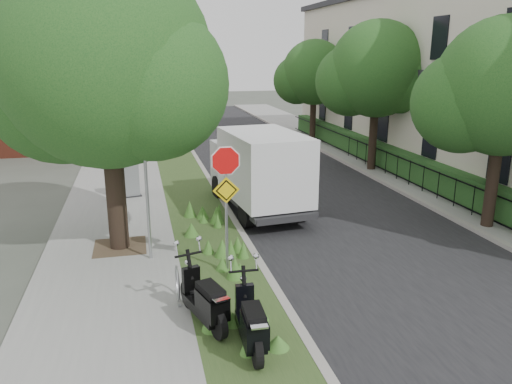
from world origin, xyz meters
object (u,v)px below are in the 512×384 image
scooter_near (207,305)px  utility_cabinet (127,181)px  scooter_far (252,329)px  sign_assembly (226,184)px  box_truck (259,167)px

scooter_near → utility_cabinet: utility_cabinet is taller
scooter_far → utility_cabinet: size_ratio=1.58×
scooter_near → scooter_far: scooter_near is taller
sign_assembly → scooter_near: size_ratio=1.67×
scooter_near → scooter_far: bearing=-56.7°
scooter_near → utility_cabinet: bearing=99.2°
sign_assembly → scooter_near: sign_assembly is taller
sign_assembly → scooter_far: 3.89m
utility_cabinet → sign_assembly: bearing=-71.8°
box_truck → utility_cabinet: box_truck is taller
sign_assembly → utility_cabinet: bearing=108.2°
scooter_near → utility_cabinet: 9.97m
scooter_near → scooter_far: 1.20m
scooter_far → box_truck: size_ratio=0.35×
box_truck → scooter_far: bearing=-104.5°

